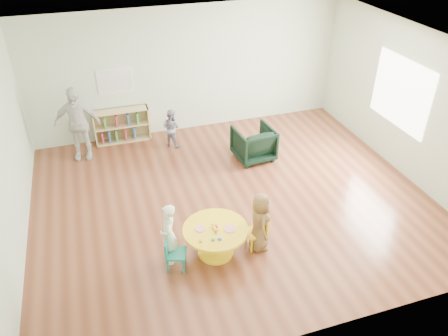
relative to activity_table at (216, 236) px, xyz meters
name	(u,v)px	position (x,y,z in m)	size (l,w,h in m)	color
room	(234,103)	(0.70, 1.25, 1.55)	(7.10, 7.00, 2.80)	brown
activity_table	(216,236)	(0.00, 0.00, 0.00)	(0.99, 0.99, 0.54)	yellow
kid_chair_left	(173,253)	(-0.68, -0.09, -0.05)	(0.37, 0.37, 0.54)	#188471
kid_chair_right	(259,231)	(0.69, -0.03, -0.05)	(0.29, 0.29, 0.55)	yellow
bookshelf	(121,125)	(-0.92, 4.10, 0.02)	(1.20, 0.30, 0.75)	tan
alphabet_poster	(115,81)	(-0.91, 4.23, 1.01)	(0.74, 0.01, 0.54)	white
armchair	(254,143)	(1.58, 2.47, 0.01)	(0.75, 0.77, 0.70)	black
child_left	(169,235)	(-0.69, 0.07, 0.17)	(0.37, 0.24, 1.02)	white
child_right	(260,222)	(0.69, -0.07, 0.16)	(0.49, 0.32, 1.00)	orange
toddler	(171,128)	(0.08, 3.54, 0.08)	(0.41, 0.32, 0.85)	#1B1A42
adult_caretaker	(77,124)	(-1.81, 3.62, 0.44)	(0.91, 0.38, 1.56)	silver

